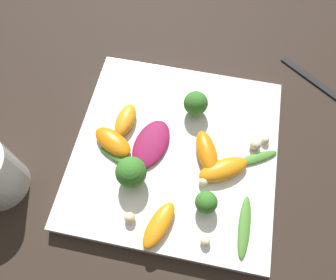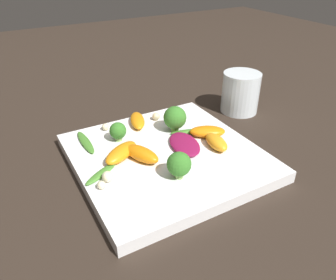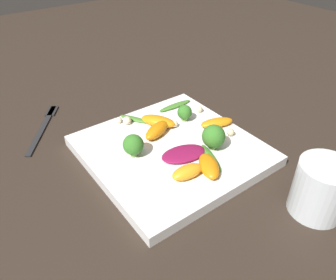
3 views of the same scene
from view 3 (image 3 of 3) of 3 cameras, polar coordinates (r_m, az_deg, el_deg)
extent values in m
plane|color=#2D231C|center=(0.62, 0.57, -2.59)|extent=(2.40, 2.40, 0.00)
cube|color=white|center=(0.62, 0.57, -1.84)|extent=(0.30, 0.30, 0.02)
cylinder|color=white|center=(0.54, 25.08, -7.69)|extent=(0.08, 0.08, 0.09)
cube|color=#262628|center=(0.74, -21.08, 1.92)|extent=(0.12, 0.16, 0.01)
cube|color=#262628|center=(0.80, -19.62, 4.85)|extent=(0.04, 0.05, 0.01)
ellipsoid|color=maroon|center=(0.59, 3.01, -2.28)|extent=(0.09, 0.06, 0.01)
ellipsoid|color=orange|center=(0.64, -1.69, 1.83)|extent=(0.07, 0.05, 0.02)
ellipsoid|color=orange|center=(0.66, -1.72, 3.31)|extent=(0.06, 0.08, 0.02)
ellipsoid|color=orange|center=(0.55, 7.14, -4.52)|extent=(0.06, 0.07, 0.02)
ellipsoid|color=orange|center=(0.67, 8.59, 2.96)|extent=(0.07, 0.05, 0.02)
ellipsoid|color=orange|center=(0.54, 3.40, -5.56)|extent=(0.06, 0.03, 0.02)
cylinder|color=#7A9E51|center=(0.61, 7.79, -0.86)|extent=(0.01, 0.01, 0.02)
sphere|color=#387A28|center=(0.59, 7.94, 0.65)|extent=(0.04, 0.04, 0.04)
cylinder|color=#84AD5B|center=(0.68, 2.88, 3.86)|extent=(0.01, 0.01, 0.01)
sphere|color=#387A28|center=(0.67, 2.91, 4.87)|extent=(0.03, 0.03, 0.03)
cylinder|color=#84AD5B|center=(0.59, -5.96, -2.15)|extent=(0.01, 0.01, 0.01)
sphere|color=#387A28|center=(0.58, -6.06, -0.81)|extent=(0.04, 0.04, 0.04)
ellipsoid|color=#47842D|center=(0.69, -5.89, 3.67)|extent=(0.05, 0.07, 0.01)
ellipsoid|color=#47842D|center=(0.58, 7.49, -3.02)|extent=(0.04, 0.08, 0.01)
ellipsoid|color=#47842D|center=(0.73, 1.23, 5.99)|extent=(0.08, 0.02, 0.01)
sphere|color=beige|center=(0.66, 1.12, 2.80)|extent=(0.01, 0.01, 0.01)
sphere|color=beige|center=(0.64, 10.81, 1.35)|extent=(0.02, 0.02, 0.02)
sphere|color=beige|center=(0.71, 5.48, 5.35)|extent=(0.01, 0.01, 0.01)
sphere|color=beige|center=(0.67, -7.14, 3.41)|extent=(0.02, 0.02, 0.02)
sphere|color=beige|center=(0.68, -8.58, 3.44)|extent=(0.01, 0.01, 0.01)
camera|label=1|loc=(0.65, 17.78, 41.36)|focal=35.00mm
camera|label=2|loc=(0.63, -49.95, 18.54)|focal=35.00mm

